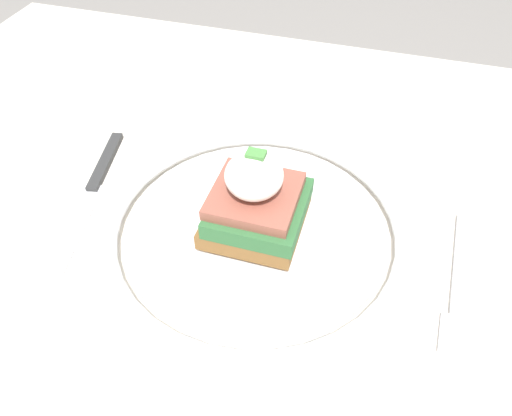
{
  "coord_description": "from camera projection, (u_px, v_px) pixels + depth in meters",
  "views": [
    {
      "loc": [
        -0.08,
        0.33,
        1.1
      ],
      "look_at": [
        0.01,
        0.03,
        0.78
      ],
      "focal_mm": 35.0,
      "sensor_mm": 36.0,
      "label": 1
    }
  ],
  "objects": [
    {
      "name": "sandwich",
      "position": [
        256.0,
        201.0,
        0.44
      ],
      "size": [
        0.09,
        0.09,
        0.08
      ],
      "color": "brown",
      "rests_on": "plate"
    },
    {
      "name": "fork",
      "position": [
        457.0,
        285.0,
        0.43
      ],
      "size": [
        0.02,
        0.16,
        0.0
      ],
      "color": "silver",
      "rests_on": "dining_table"
    },
    {
      "name": "plate",
      "position": [
        256.0,
        228.0,
        0.47
      ],
      "size": [
        0.28,
        0.28,
        0.02
      ],
      "color": "white",
      "rests_on": "dining_table"
    },
    {
      "name": "dining_table",
      "position": [
        273.0,
        288.0,
        0.57
      ],
      "size": [
        1.06,
        0.74,
        0.74
      ],
      "color": "beige",
      "rests_on": "ground_plane"
    },
    {
      "name": "knife",
      "position": [
        95.0,
        185.0,
        0.52
      ],
      "size": [
        0.06,
        0.2,
        0.01
      ],
      "color": "#2D2D2D",
      "rests_on": "dining_table"
    }
  ]
}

